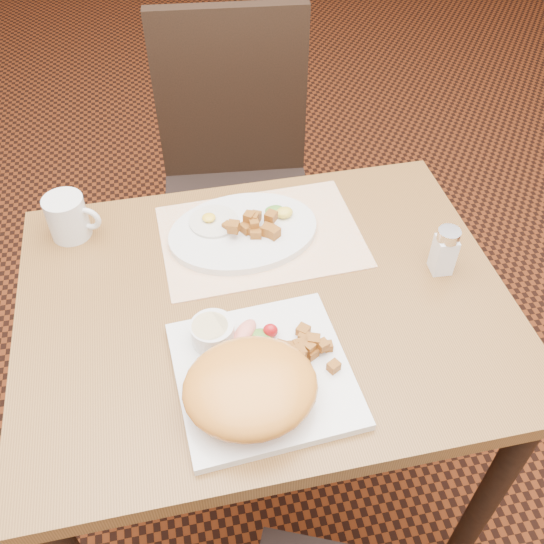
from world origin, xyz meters
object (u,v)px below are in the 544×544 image
(chair_far, at_px, (236,173))
(plate_square, at_px, (263,374))
(coffee_mug, at_px, (68,217))
(table, at_px, (266,336))
(plate_oval, at_px, (243,232))
(salt_shaker, at_px, (445,250))

(chair_far, relative_size, plate_square, 3.46)
(coffee_mug, bearing_deg, table, -36.50)
(table, relative_size, chair_far, 0.93)
(chair_far, bearing_deg, coffee_mug, 52.23)
(table, height_order, coffee_mug, coffee_mug)
(plate_oval, bearing_deg, coffee_mug, 167.08)
(chair_far, height_order, salt_shaker, chair_far)
(table, bearing_deg, plate_square, -102.50)
(table, xyz_separation_m, chair_far, (0.05, 0.67, -0.10))
(plate_square, bearing_deg, table, 77.50)
(plate_square, distance_m, plate_oval, 0.35)
(plate_square, distance_m, coffee_mug, 0.53)
(table, xyz_separation_m, salt_shaker, (0.35, 0.01, 0.16))
(chair_far, bearing_deg, salt_shaker, 119.81)
(chair_far, bearing_deg, plate_square, 90.08)
(table, distance_m, plate_oval, 0.22)
(plate_square, relative_size, salt_shaker, 2.80)
(salt_shaker, distance_m, coffee_mug, 0.74)
(chair_far, height_order, plate_oval, chair_far)
(chair_far, bearing_deg, plate_oval, 89.16)
(chair_far, xyz_separation_m, plate_oval, (-0.06, -0.49, 0.22))
(plate_square, xyz_separation_m, plate_oval, (0.03, 0.35, 0.00))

